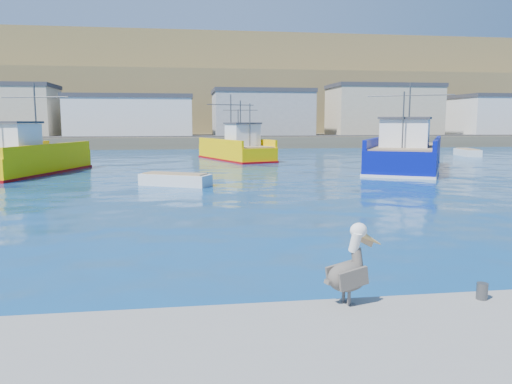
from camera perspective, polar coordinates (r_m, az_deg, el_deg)
ground at (r=12.14m, az=2.94°, el=-9.58°), size 260.00×260.00×0.00m
dock_bollards at (r=8.98m, az=11.12°, el=-11.79°), size 36.20×0.20×0.30m
far_shore at (r=120.70m, az=-7.28°, el=10.46°), size 200.00×81.00×24.00m
trawler_yellow_a at (r=38.93m, az=-24.72°, el=3.41°), size 6.89×11.97×6.52m
trawler_yellow_b at (r=48.67m, az=-2.22°, el=4.86°), size 6.96×11.20×6.42m
trawler_blue at (r=40.32m, az=16.76°, el=4.12°), size 10.95×14.38×6.83m
boat_orange at (r=51.64m, az=-1.87°, el=5.00°), size 3.86×7.24×5.89m
skiff_mid at (r=29.37m, az=-9.20°, el=1.29°), size 4.31×3.18×0.89m
skiff_far at (r=59.36m, az=23.00°, el=4.12°), size 2.39×4.63×0.96m
pelican at (r=8.96m, az=10.71°, el=-8.70°), size 1.15×0.66×1.43m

